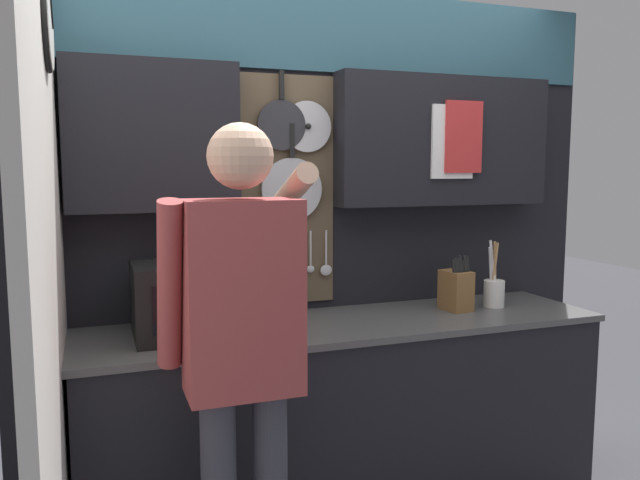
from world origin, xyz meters
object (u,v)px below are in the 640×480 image
knife_block (456,290)px  person (242,336)px  microwave (198,298)px  utensil_crock (494,290)px

knife_block → person: (-1.19, -0.57, 0.03)m
knife_block → microwave: bearing=-180.0°
person → microwave: bearing=95.6°
utensil_crock → person: size_ratio=0.19×
microwave → person: size_ratio=0.30×
knife_block → utensil_crock: bearing=0.7°
microwave → utensil_crock: utensil_crock is taller
utensil_crock → person: (-1.41, -0.58, 0.05)m
knife_block → person: bearing=-154.4°
microwave → knife_block: 1.25m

